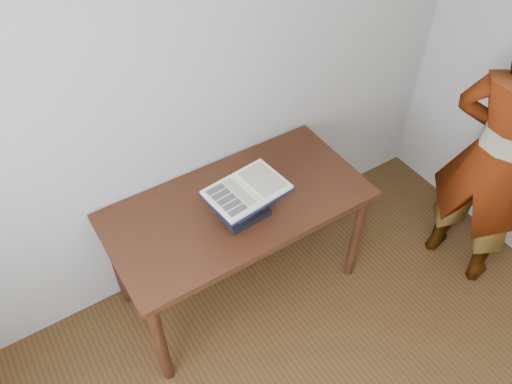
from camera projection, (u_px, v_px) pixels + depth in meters
room_shell at (483, 323)px, 1.21m from camera, size 3.54×3.54×2.62m
desk at (238, 215)px, 2.75m from camera, size 1.42×0.71×0.76m
book_stack at (243, 202)px, 2.56m from camera, size 0.26×0.21×0.18m
open_book at (247, 190)px, 2.48m from camera, size 0.42×0.32×0.03m
reader at (495, 161)px, 2.76m from camera, size 0.52×0.69×1.72m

